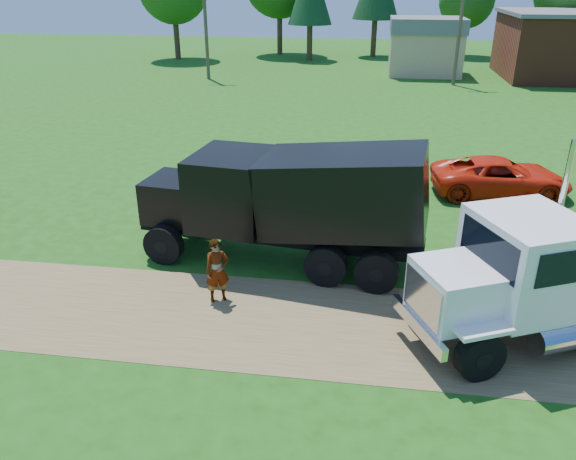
# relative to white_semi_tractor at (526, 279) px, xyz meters

# --- Properties ---
(ground) EXTENTS (140.00, 140.00, 0.00)m
(ground) POSITION_rel_white_semi_tractor_xyz_m (-3.33, -0.18, -1.59)
(ground) COLOR #1E4C10
(ground) RESTS_ON ground
(dirt_track) EXTENTS (120.00, 4.20, 0.01)m
(dirt_track) POSITION_rel_white_semi_tractor_xyz_m (-3.33, -0.18, -1.58)
(dirt_track) COLOR brown
(dirt_track) RESTS_ON ground
(white_semi_tractor) EXTENTS (7.73, 5.25, 4.64)m
(white_semi_tractor) POSITION_rel_white_semi_tractor_xyz_m (0.00, 0.00, 0.00)
(white_semi_tractor) COLOR black
(white_semi_tractor) RESTS_ON ground
(black_dump_truck) EXTENTS (8.78, 3.64, 3.74)m
(black_dump_truck) POSITION_rel_white_semi_tractor_xyz_m (-5.91, 3.15, 0.47)
(black_dump_truck) COLOR black
(black_dump_truck) RESTS_ON ground
(orange_pickup) EXTENTS (5.49, 2.93, 1.47)m
(orange_pickup) POSITION_rel_white_semi_tractor_xyz_m (1.46, 9.95, -0.85)
(orange_pickup) COLOR red
(orange_pickup) RESTS_ON ground
(spectator_a) EXTENTS (0.77, 0.68, 1.76)m
(spectator_a) POSITION_rel_white_semi_tractor_xyz_m (-7.49, 0.63, -0.70)
(spectator_a) COLOR #999999
(spectator_a) RESTS_ON ground
(spectator_b) EXTENTS (1.04, 1.03, 1.70)m
(spectator_b) POSITION_rel_white_semi_tractor_xyz_m (-2.24, 9.14, -0.74)
(spectator_b) COLOR #999999
(spectator_b) RESTS_ON ground
(tan_shed) EXTENTS (6.20, 5.40, 4.70)m
(tan_shed) POSITION_rel_white_semi_tractor_xyz_m (0.67, 39.82, 0.84)
(tan_shed) COLOR tan
(tan_shed) RESTS_ON ground
(utility_poles) EXTENTS (42.20, 0.28, 9.00)m
(utility_poles) POSITION_rel_white_semi_tractor_xyz_m (2.67, 34.82, 3.13)
(utility_poles) COLOR #4E3B2C
(utility_poles) RESTS_ON ground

